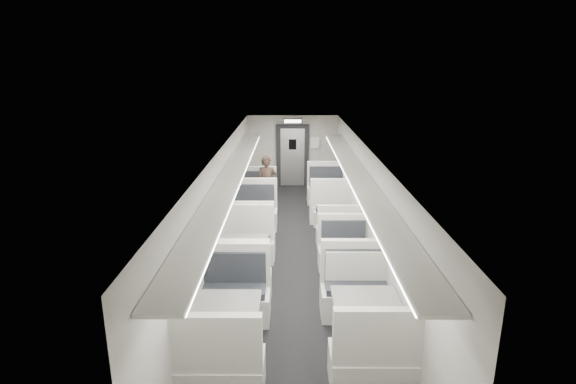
{
  "coord_description": "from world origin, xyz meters",
  "views": [
    {
      "loc": [
        -0.1,
        -8.97,
        4.06
      ],
      "look_at": [
        -0.14,
        1.36,
        1.09
      ],
      "focal_mm": 28.0,
      "sensor_mm": 36.0,
      "label": 1
    }
  ],
  "objects_px": {
    "exit_sign": "(293,121)",
    "passenger": "(267,184)",
    "booth_right_d": "(364,320)",
    "booth_left_a": "(258,199)",
    "booth_left_b": "(251,224)",
    "booth_right_b": "(334,221)",
    "booth_left_d": "(227,325)",
    "vestibule_door": "(292,156)",
    "booth_right_a": "(328,197)",
    "booth_right_c": "(348,267)",
    "booth_left_c": "(243,259)"
  },
  "relations": [
    {
      "from": "booth_left_d",
      "to": "booth_right_a",
      "type": "distance_m",
      "value": 6.77
    },
    {
      "from": "booth_right_d",
      "to": "booth_left_a",
      "type": "bearing_deg",
      "value": 107.68
    },
    {
      "from": "passenger",
      "to": "exit_sign",
      "type": "xyz_separation_m",
      "value": [
        0.73,
        2.36,
        1.47
      ]
    },
    {
      "from": "booth_right_b",
      "to": "vestibule_door",
      "type": "relative_size",
      "value": 0.92
    },
    {
      "from": "booth_left_d",
      "to": "booth_right_a",
      "type": "height_order",
      "value": "booth_left_d"
    },
    {
      "from": "booth_left_a",
      "to": "booth_left_c",
      "type": "xyz_separation_m",
      "value": [
        0.0,
        -4.09,
        0.05
      ]
    },
    {
      "from": "booth_left_c",
      "to": "passenger",
      "type": "height_order",
      "value": "passenger"
    },
    {
      "from": "booth_left_c",
      "to": "booth_right_b",
      "type": "height_order",
      "value": "booth_left_c"
    },
    {
      "from": "booth_left_b",
      "to": "booth_right_a",
      "type": "distance_m",
      "value": 3.01
    },
    {
      "from": "booth_left_a",
      "to": "booth_left_d",
      "type": "distance_m",
      "value": 6.41
    },
    {
      "from": "booth_left_d",
      "to": "vestibule_door",
      "type": "relative_size",
      "value": 1.12
    },
    {
      "from": "booth_right_b",
      "to": "exit_sign",
      "type": "height_order",
      "value": "exit_sign"
    },
    {
      "from": "booth_right_b",
      "to": "passenger",
      "type": "height_order",
      "value": "passenger"
    },
    {
      "from": "booth_right_b",
      "to": "passenger",
      "type": "bearing_deg",
      "value": 135.43
    },
    {
      "from": "booth_left_a",
      "to": "vestibule_door",
      "type": "xyz_separation_m",
      "value": [
        1.0,
        2.81,
        0.67
      ]
    },
    {
      "from": "passenger",
      "to": "booth_right_c",
      "type": "bearing_deg",
      "value": -68.44
    },
    {
      "from": "booth_left_a",
      "to": "booth_right_a",
      "type": "relative_size",
      "value": 0.9
    },
    {
      "from": "booth_left_b",
      "to": "passenger",
      "type": "relative_size",
      "value": 1.45
    },
    {
      "from": "booth_right_d",
      "to": "passenger",
      "type": "height_order",
      "value": "passenger"
    },
    {
      "from": "booth_left_d",
      "to": "booth_right_a",
      "type": "xyz_separation_m",
      "value": [
        2.0,
        6.47,
        -0.01
      ]
    },
    {
      "from": "booth_right_b",
      "to": "booth_right_c",
      "type": "relative_size",
      "value": 0.94
    },
    {
      "from": "booth_left_b",
      "to": "exit_sign",
      "type": "relative_size",
      "value": 3.8
    },
    {
      "from": "passenger",
      "to": "vestibule_door",
      "type": "bearing_deg",
      "value": 75.34
    },
    {
      "from": "booth_left_d",
      "to": "passenger",
      "type": "relative_size",
      "value": 1.45
    },
    {
      "from": "booth_left_d",
      "to": "booth_right_d",
      "type": "xyz_separation_m",
      "value": [
        2.0,
        0.13,
        -0.0
      ]
    },
    {
      "from": "booth_right_b",
      "to": "booth_right_c",
      "type": "height_order",
      "value": "booth_right_c"
    },
    {
      "from": "booth_left_c",
      "to": "exit_sign",
      "type": "xyz_separation_m",
      "value": [
        1.0,
        6.41,
        1.87
      ]
    },
    {
      "from": "booth_left_c",
      "to": "booth_right_d",
      "type": "relative_size",
      "value": 0.99
    },
    {
      "from": "booth_left_d",
      "to": "exit_sign",
      "type": "height_order",
      "value": "exit_sign"
    },
    {
      "from": "booth_right_c",
      "to": "booth_right_d",
      "type": "distance_m",
      "value": 1.92
    },
    {
      "from": "booth_left_a",
      "to": "booth_right_d",
      "type": "xyz_separation_m",
      "value": [
        2.0,
        -6.27,
        0.05
      ]
    },
    {
      "from": "booth_right_c",
      "to": "passenger",
      "type": "bearing_deg",
      "value": 111.82
    },
    {
      "from": "booth_left_a",
      "to": "booth_right_d",
      "type": "relative_size",
      "value": 0.88
    },
    {
      "from": "booth_left_c",
      "to": "vestibule_door",
      "type": "distance_m",
      "value": 7.0
    },
    {
      "from": "exit_sign",
      "to": "passenger",
      "type": "bearing_deg",
      "value": -107.22
    },
    {
      "from": "booth_right_c",
      "to": "vestibule_door",
      "type": "height_order",
      "value": "vestibule_door"
    },
    {
      "from": "booth_right_d",
      "to": "booth_right_b",
      "type": "bearing_deg",
      "value": 90.0
    },
    {
      "from": "vestibule_door",
      "to": "exit_sign",
      "type": "relative_size",
      "value": 3.39
    },
    {
      "from": "booth_left_d",
      "to": "booth_right_b",
      "type": "xyz_separation_m",
      "value": [
        2.0,
        4.67,
        -0.07
      ]
    },
    {
      "from": "booth_right_c",
      "to": "booth_left_d",
      "type": "bearing_deg",
      "value": -134.23
    },
    {
      "from": "booth_left_a",
      "to": "exit_sign",
      "type": "height_order",
      "value": "exit_sign"
    },
    {
      "from": "booth_left_a",
      "to": "booth_left_c",
      "type": "height_order",
      "value": "booth_left_c"
    },
    {
      "from": "booth_right_c",
      "to": "vestibule_door",
      "type": "relative_size",
      "value": 0.98
    },
    {
      "from": "booth_right_b",
      "to": "vestibule_door",
      "type": "distance_m",
      "value": 4.71
    },
    {
      "from": "booth_left_a",
      "to": "exit_sign",
      "type": "bearing_deg",
      "value": 66.72
    },
    {
      "from": "booth_left_d",
      "to": "passenger",
      "type": "height_order",
      "value": "passenger"
    },
    {
      "from": "booth_right_b",
      "to": "booth_left_a",
      "type": "bearing_deg",
      "value": 139.07
    },
    {
      "from": "passenger",
      "to": "booth_left_a",
      "type": "bearing_deg",
      "value": 173.31
    },
    {
      "from": "booth_right_c",
      "to": "booth_right_d",
      "type": "xyz_separation_m",
      "value": [
        0.0,
        -1.92,
        0.05
      ]
    },
    {
      "from": "booth_left_a",
      "to": "booth_left_d",
      "type": "xyz_separation_m",
      "value": [
        0.0,
        -6.41,
        0.05
      ]
    }
  ]
}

